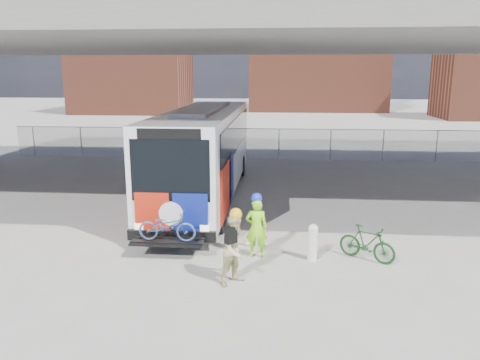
# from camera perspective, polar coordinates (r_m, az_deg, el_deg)

# --- Properties ---
(ground) EXTENTS (160.00, 160.00, 0.00)m
(ground) POSITION_cam_1_polar(r_m,az_deg,el_deg) (16.14, 1.00, -5.09)
(ground) COLOR #9E9991
(ground) RESTS_ON ground
(bus) EXTENTS (2.67, 12.90, 3.69)m
(bus) POSITION_cam_1_polar(r_m,az_deg,el_deg) (19.00, -4.36, 4.16)
(bus) COLOR silver
(bus) RESTS_ON ground
(overpass) EXTENTS (40.00, 16.00, 7.95)m
(overpass) POSITION_cam_1_polar(r_m,az_deg,el_deg) (19.41, 1.91, 17.50)
(overpass) COLOR #605E59
(overpass) RESTS_ON ground
(chainlink_fence) EXTENTS (30.00, 0.06, 30.00)m
(chainlink_fence) POSITION_cam_1_polar(r_m,az_deg,el_deg) (27.57, 2.69, 5.45)
(chainlink_fence) COLOR gray
(chainlink_fence) RESTS_ON ground
(brick_buildings) EXTENTS (54.00, 22.00, 12.00)m
(brick_buildings) POSITION_cam_1_polar(r_m,az_deg,el_deg) (63.55, 5.15, 13.22)
(brick_buildings) COLOR brown
(brick_buildings) RESTS_ON ground
(smokestack) EXTENTS (2.20, 2.20, 25.00)m
(smokestack) POSITION_cam_1_polar(r_m,az_deg,el_deg) (71.91, 16.03, 18.40)
(smokestack) COLOR brown
(smokestack) RESTS_ON ground
(bollard) EXTENTS (0.27, 0.27, 1.02)m
(bollard) POSITION_cam_1_polar(r_m,az_deg,el_deg) (12.92, 8.85, -7.32)
(bollard) COLOR beige
(bollard) RESTS_ON ground
(cyclist_hivis) EXTENTS (0.61, 0.40, 1.83)m
(cyclist_hivis) POSITION_cam_1_polar(r_m,az_deg,el_deg) (12.89, 2.03, -5.67)
(cyclist_hivis) COLOR #8DEE19
(cyclist_hivis) RESTS_ON ground
(cyclist_tan) EXTENTS (1.05, 1.05, 1.89)m
(cyclist_tan) POSITION_cam_1_polar(r_m,az_deg,el_deg) (11.29, -0.52, -8.32)
(cyclist_tan) COLOR #C8BC80
(cyclist_tan) RESTS_ON ground
(bike_parked) EXTENTS (1.59, 1.26, 0.96)m
(bike_parked) POSITION_cam_1_polar(r_m,az_deg,el_deg) (13.23, 15.22, -7.45)
(bike_parked) COLOR #154417
(bike_parked) RESTS_ON ground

